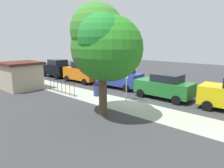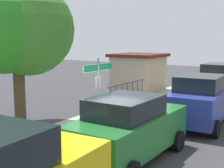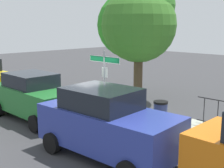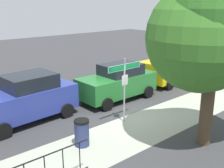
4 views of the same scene
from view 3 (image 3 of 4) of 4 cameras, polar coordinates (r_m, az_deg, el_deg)
The scene contains 7 objects.
ground_plane at distance 13.25m, azimuth -4.19°, elevation -5.77°, with size 60.00×60.00×0.00m, color #38383A.
sidewalk_strip at distance 12.83m, azimuth 6.18°, elevation -6.35°, with size 24.00×2.60×0.00m, color #A5AA98.
street_sign at distance 12.72m, azimuth -1.44°, elevation 2.63°, with size 1.77×0.07×2.77m.
shade_tree at distance 15.65m, azimuth 4.76°, elevation 11.86°, with size 4.45×4.01×6.25m.
car_green at distance 12.89m, azimuth -14.44°, elevation -2.22°, with size 4.26×2.02×1.88m.
car_blue at distance 8.87m, azimuth -0.98°, elevation -7.41°, with size 4.38×2.26×2.03m.
trash_bin at distance 11.78m, azimuth 9.06°, elevation -5.52°, with size 0.55×0.55×0.98m.
Camera 3 is at (9.57, -8.34, 3.81)m, focal length 48.72 mm.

